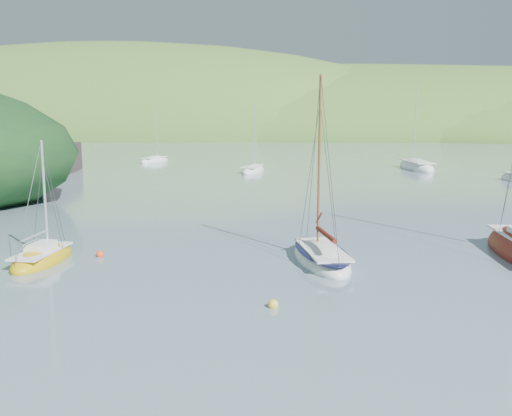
# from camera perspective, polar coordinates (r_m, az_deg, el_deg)

# --- Properties ---
(ground) EXTENTS (700.00, 700.00, 0.00)m
(ground) POSITION_cam_1_polar(r_m,az_deg,el_deg) (21.92, -1.14, -10.40)
(ground) COLOR slate
(ground) RESTS_ON ground
(shoreline_hills) EXTENTS (690.00, 135.00, 56.00)m
(shoreline_hills) POSITION_cam_1_polar(r_m,az_deg,el_deg) (193.40, 1.39, 7.50)
(shoreline_hills) COLOR #2F6626
(shoreline_hills) RESTS_ON ground
(daysailer_white) EXTENTS (3.82, 6.86, 9.97)m
(daysailer_white) POSITION_cam_1_polar(r_m,az_deg,el_deg) (29.00, 6.55, -4.95)
(daysailer_white) COLOR white
(daysailer_white) RESTS_ON ground
(sailboat_yellow) EXTENTS (2.28, 5.14, 6.68)m
(sailboat_yellow) POSITION_cam_1_polar(r_m,az_deg,el_deg) (30.76, -20.57, -4.78)
(sailboat_yellow) COLOR #C69E0D
(sailboat_yellow) RESTS_ON ground
(distant_sloop_a) EXTENTS (3.41, 6.75, 9.19)m
(distant_sloop_a) POSITION_cam_1_polar(r_m,az_deg,el_deg) (70.65, -0.33, 3.74)
(distant_sloop_a) COLOR white
(distant_sloop_a) RESTS_ON ground
(distant_sloop_b) EXTENTS (4.64, 9.40, 12.83)m
(distant_sloop_b) POSITION_cam_1_polar(r_m,az_deg,el_deg) (76.93, 15.75, 3.90)
(distant_sloop_b) COLOR white
(distant_sloop_b) RESTS_ON ground
(distant_sloop_c) EXTENTS (4.20, 6.47, 8.72)m
(distant_sloop_c) POSITION_cam_1_polar(r_m,az_deg,el_deg) (85.66, -10.11, 4.64)
(distant_sloop_c) COLOR white
(distant_sloop_c) RESTS_ON ground
(mooring_buoys) EXTENTS (24.32, 8.60, 0.48)m
(mooring_buoys) POSITION_cam_1_polar(r_m,az_deg,el_deg) (27.75, 10.66, -5.96)
(mooring_buoys) COLOR yellow
(mooring_buoys) RESTS_ON ground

